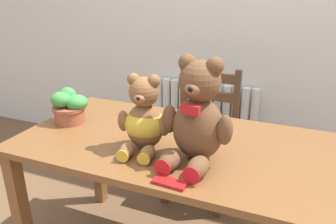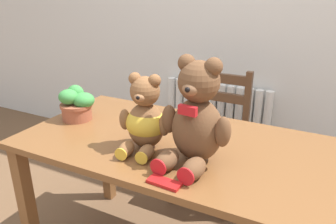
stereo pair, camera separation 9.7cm
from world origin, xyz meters
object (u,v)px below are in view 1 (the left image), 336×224
(potted_plant, at_px, (69,107))
(chocolate_bar, at_px, (170,183))
(teddy_bear_right, at_px, (197,118))
(wooden_chair_behind, at_px, (203,135))
(teddy_bear_left, at_px, (144,120))

(potted_plant, height_order, chocolate_bar, potted_plant)
(teddy_bear_right, relative_size, chocolate_bar, 3.41)
(chocolate_bar, bearing_deg, wooden_chair_behind, 99.64)
(teddy_bear_right, xyz_separation_m, potted_plant, (-0.70, 0.12, -0.10))
(teddy_bear_left, xyz_separation_m, potted_plant, (-0.47, 0.11, -0.05))
(potted_plant, bearing_deg, teddy_bear_right, -9.63)
(potted_plant, distance_m, chocolate_bar, 0.75)
(wooden_chair_behind, height_order, chocolate_bar, wooden_chair_behind)
(wooden_chair_behind, relative_size, chocolate_bar, 7.04)
(wooden_chair_behind, xyz_separation_m, potted_plant, (-0.50, -0.68, 0.36))
(teddy_bear_right, relative_size, potted_plant, 2.33)
(teddy_bear_right, distance_m, chocolate_bar, 0.27)
(teddy_bear_right, bearing_deg, chocolate_bar, 86.78)
(wooden_chair_behind, relative_size, teddy_bear_left, 2.65)
(wooden_chair_behind, xyz_separation_m, chocolate_bar, (0.17, -1.01, 0.29))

